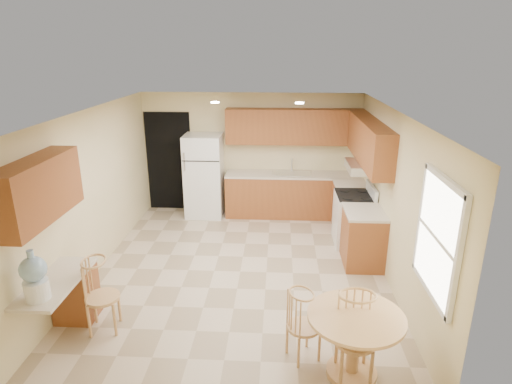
# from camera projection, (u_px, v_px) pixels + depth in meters

# --- Properties ---
(floor) EXTENTS (5.50, 5.50, 0.00)m
(floor) POSITION_uv_depth(u_px,v_px,m) (240.00, 272.00, 6.74)
(floor) COLOR tan
(floor) RESTS_ON ground
(ceiling) EXTENTS (4.50, 5.50, 0.02)m
(ceiling) POSITION_uv_depth(u_px,v_px,m) (238.00, 112.00, 5.93)
(ceiling) COLOR white
(ceiling) RESTS_ON wall_back
(wall_back) EXTENTS (4.50, 0.02, 2.50)m
(wall_back) POSITION_uv_depth(u_px,v_px,m) (251.00, 153.00, 8.94)
(wall_back) COLOR beige
(wall_back) RESTS_ON floor
(wall_front) EXTENTS (4.50, 0.02, 2.50)m
(wall_front) POSITION_uv_depth(u_px,v_px,m) (210.00, 301.00, 3.74)
(wall_front) COLOR beige
(wall_front) RESTS_ON floor
(wall_left) EXTENTS (0.02, 5.50, 2.50)m
(wall_left) POSITION_uv_depth(u_px,v_px,m) (91.00, 194.00, 6.45)
(wall_left) COLOR beige
(wall_left) RESTS_ON floor
(wall_right) EXTENTS (0.02, 5.50, 2.50)m
(wall_right) POSITION_uv_depth(u_px,v_px,m) (393.00, 200.00, 6.22)
(wall_right) COLOR beige
(wall_right) RESTS_ON floor
(doorway) EXTENTS (0.90, 0.02, 2.10)m
(doorway) POSITION_uv_depth(u_px,v_px,m) (169.00, 162.00, 9.08)
(doorway) COLOR black
(doorway) RESTS_ON floor
(base_cab_back) EXTENTS (2.75, 0.60, 0.87)m
(base_cab_back) POSITION_uv_depth(u_px,v_px,m) (293.00, 196.00, 8.87)
(base_cab_back) COLOR #965126
(base_cab_back) RESTS_ON floor
(counter_back) EXTENTS (2.75, 0.63, 0.04)m
(counter_back) POSITION_uv_depth(u_px,v_px,m) (293.00, 175.00, 8.72)
(counter_back) COLOR beige
(counter_back) RESTS_ON base_cab_back
(base_cab_right_a) EXTENTS (0.60, 0.59, 0.87)m
(base_cab_right_a) POSITION_uv_depth(u_px,v_px,m) (349.00, 207.00, 8.25)
(base_cab_right_a) COLOR #965126
(base_cab_right_a) RESTS_ON floor
(counter_right_a) EXTENTS (0.63, 0.59, 0.04)m
(counter_right_a) POSITION_uv_depth(u_px,v_px,m) (351.00, 184.00, 8.10)
(counter_right_a) COLOR beige
(counter_right_a) RESTS_ON base_cab_right_a
(base_cab_right_b) EXTENTS (0.60, 0.80, 0.87)m
(base_cab_right_b) POSITION_uv_depth(u_px,v_px,m) (363.00, 239.00, 6.87)
(base_cab_right_b) COLOR #965126
(base_cab_right_b) RESTS_ON floor
(counter_right_b) EXTENTS (0.63, 0.80, 0.04)m
(counter_right_b) POSITION_uv_depth(u_px,v_px,m) (365.00, 212.00, 6.73)
(counter_right_b) COLOR beige
(counter_right_b) RESTS_ON base_cab_right_b
(upper_cab_back) EXTENTS (2.75, 0.33, 0.70)m
(upper_cab_back) POSITION_uv_depth(u_px,v_px,m) (294.00, 127.00, 8.54)
(upper_cab_back) COLOR #965126
(upper_cab_back) RESTS_ON wall_back
(upper_cab_right) EXTENTS (0.33, 2.42, 0.70)m
(upper_cab_right) POSITION_uv_depth(u_px,v_px,m) (369.00, 142.00, 7.18)
(upper_cab_right) COLOR #965126
(upper_cab_right) RESTS_ON wall_right
(upper_cab_left) EXTENTS (0.33, 1.40, 0.70)m
(upper_cab_left) POSITION_uv_depth(u_px,v_px,m) (38.00, 190.00, 4.74)
(upper_cab_left) COLOR #965126
(upper_cab_left) RESTS_ON wall_left
(sink) EXTENTS (0.78, 0.44, 0.01)m
(sink) POSITION_uv_depth(u_px,v_px,m) (292.00, 173.00, 8.72)
(sink) COLOR silver
(sink) RESTS_ON counter_back
(range_hood) EXTENTS (0.50, 0.76, 0.14)m
(range_hood) POSITION_uv_depth(u_px,v_px,m) (362.00, 167.00, 7.29)
(range_hood) COLOR silver
(range_hood) RESTS_ON upper_cab_right
(desk_pedestal) EXTENTS (0.48, 0.42, 0.72)m
(desk_pedestal) POSITION_uv_depth(u_px,v_px,m) (75.00, 293.00, 5.48)
(desk_pedestal) COLOR #965126
(desk_pedestal) RESTS_ON floor
(desk_top) EXTENTS (0.50, 1.20, 0.04)m
(desk_top) POSITION_uv_depth(u_px,v_px,m) (56.00, 282.00, 4.99)
(desk_top) COLOR beige
(desk_top) RESTS_ON desk_pedestal
(window) EXTENTS (0.06, 1.12, 1.30)m
(window) POSITION_uv_depth(u_px,v_px,m) (438.00, 237.00, 4.39)
(window) COLOR white
(window) RESTS_ON wall_right
(can_light_a) EXTENTS (0.14, 0.14, 0.02)m
(can_light_a) POSITION_uv_depth(u_px,v_px,m) (215.00, 102.00, 7.10)
(can_light_a) COLOR white
(can_light_a) RESTS_ON ceiling
(can_light_b) EXTENTS (0.14, 0.14, 0.02)m
(can_light_b) POSITION_uv_depth(u_px,v_px,m) (299.00, 103.00, 7.03)
(can_light_b) COLOR white
(can_light_b) RESTS_ON ceiling
(refrigerator) EXTENTS (0.75, 0.73, 1.70)m
(refrigerator) POSITION_uv_depth(u_px,v_px,m) (204.00, 176.00, 8.78)
(refrigerator) COLOR white
(refrigerator) RESTS_ON floor
(stove) EXTENTS (0.65, 0.76, 1.09)m
(stove) POSITION_uv_depth(u_px,v_px,m) (354.00, 218.00, 7.60)
(stove) COLOR white
(stove) RESTS_ON floor
(dining_table) EXTENTS (1.01, 1.01, 0.75)m
(dining_table) POSITION_uv_depth(u_px,v_px,m) (354.00, 336.00, 4.47)
(dining_table) COLOR tan
(dining_table) RESTS_ON floor
(chair_table_a) EXTENTS (0.37, 0.48, 0.84)m
(chair_table_a) POSITION_uv_depth(u_px,v_px,m) (304.00, 323.00, 4.64)
(chair_table_a) COLOR tan
(chair_table_a) RESTS_ON floor
(chair_table_b) EXTENTS (0.43, 0.43, 0.97)m
(chair_table_b) POSITION_uv_depth(u_px,v_px,m) (357.00, 336.00, 4.30)
(chair_table_b) COLOR tan
(chair_table_b) RESTS_ON floor
(chair_desk) EXTENTS (0.42, 0.54, 0.95)m
(chair_desk) POSITION_uv_depth(u_px,v_px,m) (98.00, 292.00, 5.10)
(chair_desk) COLOR tan
(chair_desk) RESTS_ON floor
(water_crock) EXTENTS (0.28, 0.28, 0.58)m
(water_crock) POSITION_uv_depth(u_px,v_px,m) (35.00, 277.00, 4.55)
(water_crock) COLOR white
(water_crock) RESTS_ON desk_top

